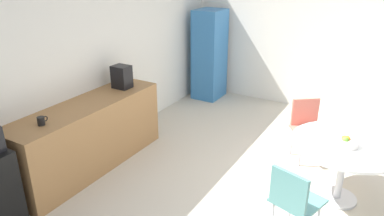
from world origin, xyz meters
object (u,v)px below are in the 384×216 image
object	(u,v)px
mug_white	(41,121)
fruit_bowl	(346,142)
chair_teal	(293,197)
chair_coral	(307,122)
round_table	(345,153)
coffee_maker	(122,77)
locker_cabinet	(209,55)

from	to	relation	value
mug_white	fruit_bowl	bearing A→B (deg)	-62.40
chair_teal	fruit_bowl	xyz separation A→B (m)	(0.91, -0.29, 0.25)
chair_coral	mug_white	bearing A→B (deg)	135.91
fruit_bowl	mug_white	bearing A→B (deg)	117.60
round_table	fruit_bowl	size ratio (longest dim) A/B	4.61
chair_teal	coffee_maker	bearing A→B (deg)	73.79
chair_teal	mug_white	size ratio (longest dim) A/B	6.43
chair_teal	mug_white	bearing A→B (deg)	103.32
coffee_maker	fruit_bowl	bearing A→B (deg)	-87.63
coffee_maker	round_table	bearing A→B (deg)	-86.46
chair_coral	coffee_maker	distance (m)	2.63
locker_cabinet	mug_white	xyz separation A→B (m)	(-3.86, 0.05, 0.09)
chair_coral	mug_white	world-z (taller)	mug_white
chair_teal	mug_white	xyz separation A→B (m)	(-0.63, 2.64, 0.43)
chair_coral	coffee_maker	bearing A→B (deg)	112.66
coffee_maker	mug_white	bearing A→B (deg)	-177.95
round_table	fruit_bowl	bearing A→B (deg)	176.94
round_table	fruit_bowl	distance (m)	0.18
locker_cabinet	coffee_maker	distance (m)	2.46
mug_white	chair_teal	bearing A→B (deg)	-76.68
chair_teal	chair_coral	size ratio (longest dim) A/B	1.00
mug_white	coffee_maker	distance (m)	1.41
mug_white	coffee_maker	size ratio (longest dim) A/B	0.40
round_table	locker_cabinet	bearing A→B (deg)	51.84
locker_cabinet	round_table	bearing A→B (deg)	-128.16
chair_teal	mug_white	distance (m)	2.75
chair_coral	coffee_maker	xyz separation A→B (m)	(-0.99, 2.38, 0.54)
round_table	coffee_maker	distance (m)	3.02
locker_cabinet	fruit_bowl	size ratio (longest dim) A/B	6.69
locker_cabinet	chair_teal	bearing A→B (deg)	-141.27
fruit_bowl	coffee_maker	world-z (taller)	coffee_maker
round_table	chair_teal	distance (m)	1.01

